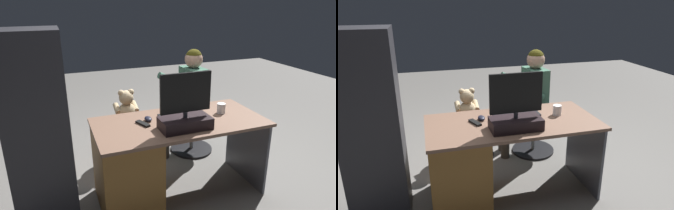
{
  "view_description": "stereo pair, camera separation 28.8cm",
  "coord_description": "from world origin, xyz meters",
  "views": [
    {
      "loc": [
        0.97,
        2.53,
        1.71
      ],
      "look_at": [
        -0.06,
        -0.1,
        0.72
      ],
      "focal_mm": 32.2,
      "sensor_mm": 36.0,
      "label": 1
    },
    {
      "loc": [
        0.7,
        2.62,
        1.71
      ],
      "look_at": [
        -0.06,
        -0.1,
        0.72
      ],
      "focal_mm": 32.2,
      "sensor_mm": 36.0,
      "label": 2
    }
  ],
  "objects": [
    {
      "name": "keyboard",
      "position": [
        -0.07,
        0.23,
        0.73
      ],
      "size": [
        0.42,
        0.14,
        0.02
      ],
      "primitive_type": "cube",
      "color": "black",
      "rests_on": "desk"
    },
    {
      "name": "desk",
      "position": [
        0.38,
        0.34,
        0.39
      ],
      "size": [
        1.47,
        0.71,
        0.72
      ],
      "color": "brown",
      "rests_on": "ground_plane"
    },
    {
      "name": "teddy_bear",
      "position": [
        0.28,
        -0.46,
        0.62
      ],
      "size": [
        0.26,
        0.26,
        0.36
      ],
      "color": "beige",
      "rests_on": "office_chair_teddy"
    },
    {
      "name": "visitor_chair",
      "position": [
        -0.47,
        -0.39,
        0.27
      ],
      "size": [
        0.49,
        0.49,
        0.46
      ],
      "color": "black",
      "rests_on": "ground_plane"
    },
    {
      "name": "equipment_rack",
      "position": [
        1.12,
        0.32,
        0.77
      ],
      "size": [
        0.44,
        0.36,
        1.53
      ],
      "primitive_type": "cube",
      "color": "#28272C",
      "rests_on": "ground_plane"
    },
    {
      "name": "computer_mouse",
      "position": [
        0.25,
        0.24,
        0.74
      ],
      "size": [
        0.06,
        0.1,
        0.04
      ],
      "primitive_type": "ellipsoid",
      "color": "#1D1E2D",
      "rests_on": "desk"
    },
    {
      "name": "cup",
      "position": [
        -0.43,
        0.3,
        0.77
      ],
      "size": [
        0.08,
        0.08,
        0.09
      ],
      "primitive_type": "cylinder",
      "color": "white",
      "rests_on": "desk"
    },
    {
      "name": "notebook_binder",
      "position": [
        -0.06,
        0.4,
        0.73
      ],
      "size": [
        0.3,
        0.35,
        0.02
      ],
      "primitive_type": "cube",
      "rotation": [
        0.0,
        0.0,
        0.29
      ],
      "color": "silver",
      "rests_on": "desk"
    },
    {
      "name": "monitor",
      "position": [
        0.03,
        0.5,
        0.85
      ],
      "size": [
        0.43,
        0.22,
        0.46
      ],
      "color": "black",
      "rests_on": "desk"
    },
    {
      "name": "office_chair_teddy",
      "position": [
        0.28,
        -0.45,
        0.25
      ],
      "size": [
        0.56,
        0.56,
        0.46
      ],
      "color": "black",
      "rests_on": "ground_plane"
    },
    {
      "name": "tv_remote",
      "position": [
        0.32,
        0.3,
        0.73
      ],
      "size": [
        0.1,
        0.16,
        0.02
      ],
      "primitive_type": "cube",
      "rotation": [
        0.0,
        0.0,
        0.37
      ],
      "color": "black",
      "rests_on": "desk"
    },
    {
      "name": "person",
      "position": [
        -0.4,
        -0.39,
        0.71
      ],
      "size": [
        0.52,
        0.5,
        1.21
      ],
      "color": "#42705A",
      "rests_on": "ground_plane"
    },
    {
      "name": "ground_plane",
      "position": [
        0.0,
        0.0,
        0.0
      ],
      "size": [
        10.0,
        10.0,
        0.0
      ],
      "primitive_type": "plane",
      "color": "slate"
    }
  ]
}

